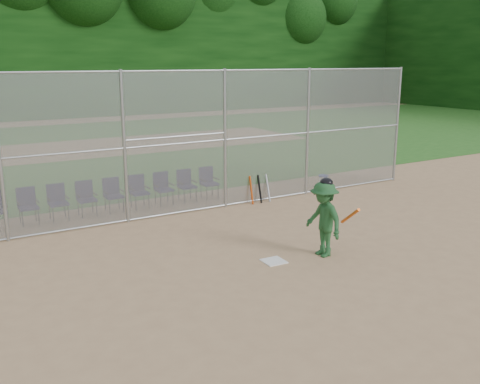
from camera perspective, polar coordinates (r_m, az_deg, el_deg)
ground at (r=11.37m, az=6.59°, el=-7.99°), size 100.00×100.00×0.00m
grass_strip at (r=27.43m, az=-17.03°, el=4.41°), size 100.00×100.00×0.00m
dirt_patch_far at (r=27.43m, az=-17.03°, el=4.42°), size 24.00×24.00×0.00m
backstop_fence at (r=14.97m, az=-4.97°, el=5.57°), size 16.09×0.09×4.00m
treeline at (r=29.08m, az=-18.84°, el=15.67°), size 81.00×60.00×11.00m
home_plate at (r=11.62m, az=3.62°, el=-7.38°), size 0.48×0.48×0.02m
batter_at_plate at (r=11.83m, az=8.92°, el=-2.81°), size 0.85×1.32×1.76m
water_cooler at (r=18.45m, az=8.89°, el=1.16°), size 0.33×0.33×0.42m
spare_bats at (r=16.24m, az=2.11°, el=0.33°), size 0.66×0.30×0.84m
chair_1 at (r=15.11m, az=-21.65°, el=-1.45°), size 0.54×0.52×0.96m
chair_2 at (r=15.24m, az=-18.81°, el=-1.08°), size 0.54×0.52×0.96m
chair_3 at (r=15.41m, az=-16.03°, el=-0.72°), size 0.54×0.52×0.96m
chair_4 at (r=15.62m, az=-13.31°, el=-0.36°), size 0.54×0.52×0.96m
chair_5 at (r=15.86m, az=-10.67°, el=-0.01°), size 0.54×0.52×0.96m
chair_6 at (r=16.13m, az=-8.12°, el=0.33°), size 0.54×0.52×0.96m
chair_7 at (r=16.44m, az=-5.65°, el=0.65°), size 0.54×0.52×0.96m
chair_8 at (r=16.77m, az=-3.28°, el=0.97°), size 0.54×0.52×0.96m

